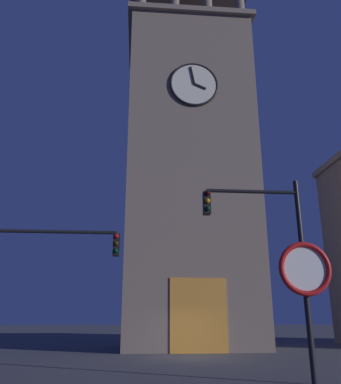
{
  "coord_description": "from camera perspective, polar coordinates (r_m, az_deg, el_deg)",
  "views": [
    {
      "loc": [
        2.79,
        20.46,
        1.82
      ],
      "look_at": [
        0.6,
        -5.76,
        10.15
      ],
      "focal_mm": 37.33,
      "sensor_mm": 36.0,
      "label": 1
    }
  ],
  "objects": [
    {
      "name": "clocktower",
      "position": [
        28.27,
        2.59,
        3.19
      ],
      "size": [
        9.08,
        7.28,
        28.11
      ],
      "color": "#75665B",
      "rests_on": "ground_plane"
    },
    {
      "name": "traffic_signal_near",
      "position": [
        13.05,
        14.33,
        -7.17
      ],
      "size": [
        3.19,
        0.41,
        6.16
      ],
      "color": "black",
      "rests_on": "ground_plane"
    },
    {
      "name": "traffic_signal_mid",
      "position": [
        14.12,
        -19.04,
        -9.87
      ],
      "size": [
        4.39,
        0.41,
        5.29
      ],
      "color": "black",
      "rests_on": "ground_plane"
    },
    {
      "name": "no_horn_sign",
      "position": [
        6.13,
        18.84,
        -12.53
      ],
      "size": [
        0.78,
        0.14,
        2.89
      ],
      "color": "black",
      "rests_on": "ground_plane"
    },
    {
      "name": "ground_plane",
      "position": [
        20.73,
        3.22,
        -22.59
      ],
      "size": [
        200.0,
        200.0,
        0.0
      ],
      "primitive_type": "plane",
      "color": "#4C4C51"
    }
  ]
}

